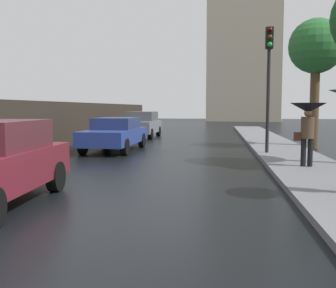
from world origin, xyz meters
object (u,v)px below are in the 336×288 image
at_px(traffic_light, 269,67).
at_px(car_grey_behind_camera, 141,124).
at_px(street_tree_near, 316,49).
at_px(car_blue_mid_road, 115,133).
at_px(pedestrian_with_umbrella_far, 308,116).

bearing_deg(traffic_light, car_grey_behind_camera, 126.56).
relative_size(car_grey_behind_camera, street_tree_near, 0.70).
distance_m(car_blue_mid_road, car_grey_behind_camera, 7.29).
xyz_separation_m(pedestrian_with_umbrella_far, traffic_light, (-0.67, 3.34, 1.69)).
distance_m(car_blue_mid_road, traffic_light, 6.58).
bearing_deg(car_blue_mid_road, car_grey_behind_camera, -86.23).
bearing_deg(car_blue_mid_road, traffic_light, 169.69).
height_order(pedestrian_with_umbrella_far, traffic_light, traffic_light).
relative_size(car_grey_behind_camera, traffic_light, 0.87).
bearing_deg(car_grey_behind_camera, car_blue_mid_road, 94.17).
bearing_deg(pedestrian_with_umbrella_far, car_grey_behind_camera, 125.77).
height_order(car_blue_mid_road, traffic_light, traffic_light).
height_order(car_grey_behind_camera, pedestrian_with_umbrella_far, pedestrian_with_umbrella_far).
relative_size(car_blue_mid_road, traffic_light, 1.03).
height_order(car_blue_mid_road, street_tree_near, street_tree_near).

